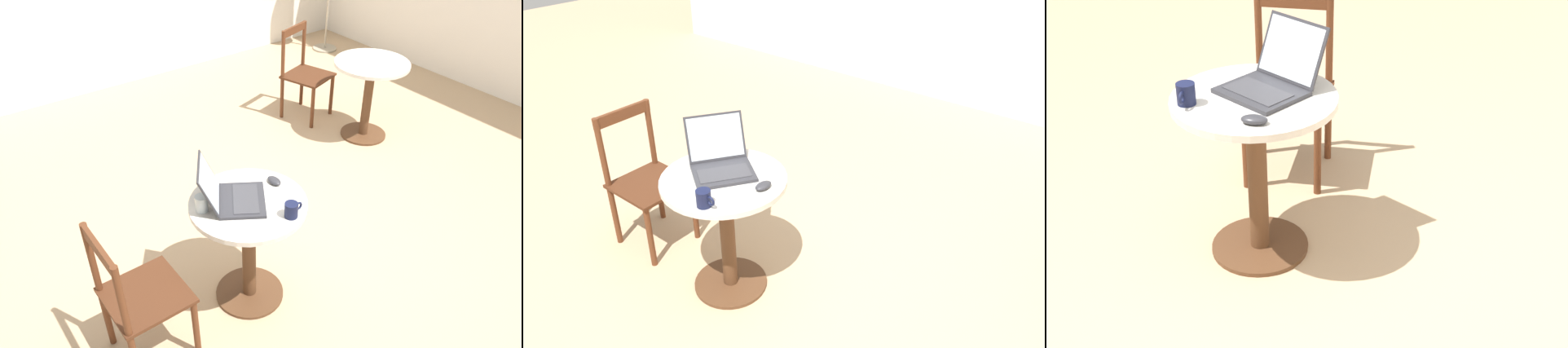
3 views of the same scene
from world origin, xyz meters
The scene contains 7 objects.
ground_plane centered at (0.00, 0.00, 0.00)m, with size 16.00×16.00×0.00m, color tan.
cafe_table_near centered at (-0.53, -0.18, 0.52)m, with size 0.66×0.66×0.73m.
chair_near_left centered at (-1.24, -0.19, 0.44)m, with size 0.41×0.41×0.88m.
laptop centered at (-0.61, -0.13, 0.78)m, with size 0.46×0.45×0.25m.
mouse centered at (-0.31, -0.12, 0.74)m, with size 0.06×0.10×0.03m.
mug centered at (-0.42, -0.41, 0.77)m, with size 0.11×0.07×0.08m.
drinking_glass centered at (-0.77, -0.09, 0.77)m, with size 0.07×0.07×0.09m.
Camera 2 is at (1.13, -1.68, 2.08)m, focal length 35.00 mm.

